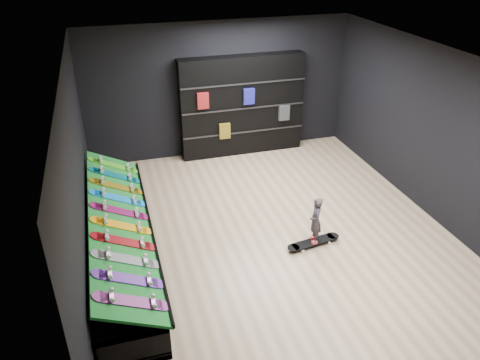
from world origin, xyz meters
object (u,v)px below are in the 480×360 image
object	(u,v)px
display_rack	(121,244)
child	(315,229)
floor_skateboard	(313,243)
back_shelving	(242,106)

from	to	relation	value
display_rack	child	world-z (taller)	child
floor_skateboard	child	bearing A→B (deg)	-8.66
display_rack	child	size ratio (longest dim) A/B	9.14
display_rack	floor_skateboard	bearing A→B (deg)	-10.91
back_shelving	child	world-z (taller)	back_shelving
display_rack	child	bearing A→B (deg)	-10.91
display_rack	floor_skateboard	xyz separation A→B (m)	(3.10, -0.60, -0.20)
floor_skateboard	child	world-z (taller)	child
back_shelving	floor_skateboard	bearing A→B (deg)	-88.92
display_rack	child	distance (m)	3.16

